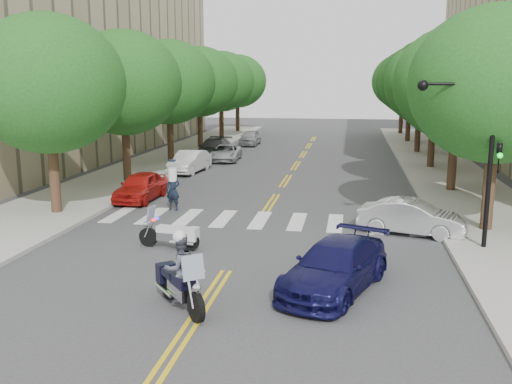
% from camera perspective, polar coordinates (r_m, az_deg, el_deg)
% --- Properties ---
extents(ground, '(140.00, 140.00, 0.00)m').
position_cam_1_polar(ground, '(17.56, -2.96, -7.91)').
color(ground, '#38383A').
rests_on(ground, ground).
extents(sidewalk_left, '(5.00, 60.00, 0.15)m').
position_cam_1_polar(sidewalk_left, '(40.78, -9.42, 3.05)').
color(sidewalk_left, '#9E9991').
rests_on(sidewalk_left, ground).
extents(sidewalk_right, '(5.00, 60.00, 0.15)m').
position_cam_1_polar(sidewalk_right, '(39.07, 18.03, 2.29)').
color(sidewalk_right, '#9E9991').
rests_on(sidewalk_right, ground).
extents(tree_l_0, '(6.40, 6.40, 8.45)m').
position_cam_1_polar(tree_l_0, '(25.43, -20.08, 10.10)').
color(tree_l_0, '#382316').
rests_on(tree_l_0, ground).
extents(tree_l_1, '(6.40, 6.40, 8.45)m').
position_cam_1_polar(tree_l_1, '(32.65, -13.12, 10.57)').
color(tree_l_1, '#382316').
rests_on(tree_l_1, ground).
extents(tree_l_2, '(6.40, 6.40, 8.45)m').
position_cam_1_polar(tree_l_2, '(40.17, -8.71, 10.79)').
color(tree_l_2, '#382316').
rests_on(tree_l_2, ground).
extents(tree_l_3, '(6.40, 6.40, 8.45)m').
position_cam_1_polar(tree_l_3, '(47.84, -5.70, 10.91)').
color(tree_l_3, '#382316').
rests_on(tree_l_3, ground).
extents(tree_l_4, '(6.40, 6.40, 8.45)m').
position_cam_1_polar(tree_l_4, '(55.60, -3.52, 10.97)').
color(tree_l_4, '#382316').
rests_on(tree_l_4, ground).
extents(tree_l_5, '(6.40, 6.40, 8.45)m').
position_cam_1_polar(tree_l_5, '(63.43, -1.88, 11.01)').
color(tree_l_5, '#382316').
rests_on(tree_l_5, ground).
extents(tree_r_0, '(6.40, 6.40, 8.45)m').
position_cam_1_polar(tree_r_0, '(22.80, 22.97, 9.85)').
color(tree_r_0, '#382316').
rests_on(tree_r_0, ground).
extents(tree_r_1, '(6.40, 6.40, 8.45)m').
position_cam_1_polar(tree_r_1, '(30.65, 19.52, 10.21)').
color(tree_r_1, '#382316').
rests_on(tree_r_1, ground).
extents(tree_r_2, '(6.40, 6.40, 8.45)m').
position_cam_1_polar(tree_r_2, '(38.55, 17.48, 10.40)').
color(tree_r_2, '#382316').
rests_on(tree_r_2, ground).
extents(tree_r_3, '(6.40, 6.40, 8.45)m').
position_cam_1_polar(tree_r_3, '(46.49, 16.13, 10.52)').
color(tree_r_3, '#382316').
rests_on(tree_r_3, ground).
extents(tree_r_4, '(6.40, 6.40, 8.45)m').
position_cam_1_polar(tree_r_4, '(54.45, 15.18, 10.61)').
color(tree_r_4, '#382316').
rests_on(tree_r_4, ground).
extents(tree_r_5, '(6.40, 6.40, 8.45)m').
position_cam_1_polar(tree_r_5, '(62.42, 14.47, 10.67)').
color(tree_r_5, '#382316').
rests_on(tree_r_5, ground).
extents(traffic_signal_pole, '(2.82, 0.42, 6.00)m').
position_cam_1_polar(traffic_signal_pole, '(20.22, 21.20, 4.70)').
color(traffic_signal_pole, black).
rests_on(traffic_signal_pole, ground).
extents(motorcycle_police, '(1.83, 2.12, 2.06)m').
position_cam_1_polar(motorcycle_police, '(14.69, -7.66, -8.09)').
color(motorcycle_police, black).
rests_on(motorcycle_police, ground).
extents(motorcycle_parked, '(2.25, 0.76, 1.46)m').
position_cam_1_polar(motorcycle_parked, '(19.81, -8.22, -4.25)').
color(motorcycle_parked, black).
rests_on(motorcycle_parked, ground).
extents(officer_standing, '(0.75, 0.57, 1.84)m').
position_cam_1_polar(officer_standing, '(25.58, -8.30, 0.20)').
color(officer_standing, black).
rests_on(officer_standing, ground).
extents(convertible, '(4.18, 2.41, 1.30)m').
position_cam_1_polar(convertible, '(22.23, 15.35, -2.45)').
color(convertible, silver).
rests_on(convertible, ground).
extents(sedan_blue, '(3.43, 5.07, 1.36)m').
position_cam_1_polar(sedan_blue, '(15.96, 7.92, -7.40)').
color(sedan_blue, '#0F0E3E').
rests_on(sedan_blue, ground).
extents(parked_car_a, '(1.72, 4.07, 1.37)m').
position_cam_1_polar(parked_car_a, '(28.00, -11.44, 0.56)').
color(parked_car_a, red).
rests_on(parked_car_a, ground).
extents(parked_car_b, '(1.88, 4.30, 1.37)m').
position_cam_1_polar(parked_car_b, '(35.94, -6.67, 3.03)').
color(parked_car_b, silver).
rests_on(parked_car_b, ground).
extents(parked_car_c, '(2.21, 4.33, 1.17)m').
position_cam_1_polar(parked_car_c, '(40.99, -3.05, 3.94)').
color(parked_car_c, '#A1A4A9').
rests_on(parked_car_c, ground).
extents(parked_car_d, '(2.05, 5.04, 1.46)m').
position_cam_1_polar(parked_car_d, '(42.19, -4.22, 4.33)').
color(parked_car_d, black).
rests_on(parked_car_d, ground).
extents(parked_car_e, '(1.62, 3.96, 1.34)m').
position_cam_1_polar(parked_car_e, '(50.81, -0.59, 5.46)').
color(parked_car_e, gray).
rests_on(parked_car_e, ground).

